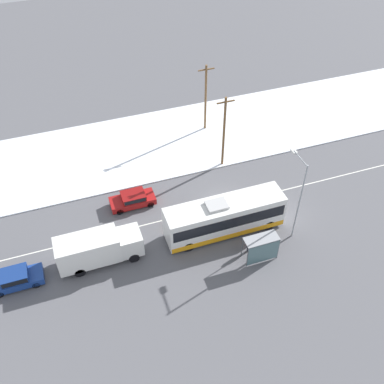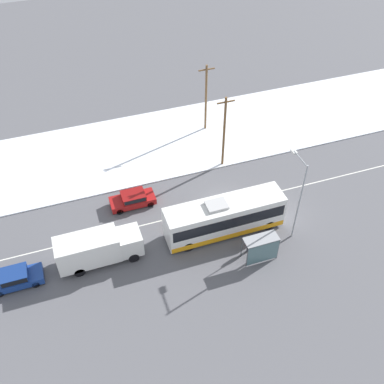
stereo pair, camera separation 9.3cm
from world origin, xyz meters
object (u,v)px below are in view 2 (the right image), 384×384
object	(u,v)px
box_truck	(97,248)
streetlamp	(298,191)
city_bus	(224,217)
utility_pole_snowlot	(206,97)
bus_shelter	(262,247)
utility_pole_roadside	(224,131)
pedestrian_at_stop	(250,242)
sedan_car	(133,199)
parked_car_near_truck	(16,278)

from	to	relation	value
box_truck	streetlamp	world-z (taller)	streetlamp
city_bus	utility_pole_snowlot	world-z (taller)	utility_pole_snowlot
bus_shelter	utility_pole_snowlot	bearing A→B (deg)	83.51
box_truck	utility_pole_roadside	size ratio (longest dim) A/B	0.87
streetlamp	utility_pole_roadside	xyz separation A→B (m)	(-2.16, 10.79, -0.83)
utility_pole_snowlot	city_bus	bearing A→B (deg)	-104.26
pedestrian_at_stop	bus_shelter	bearing A→B (deg)	-67.07
sedan_car	bus_shelter	size ratio (longest dim) A/B	1.47
sedan_car	utility_pole_roadside	xyz separation A→B (m)	(10.22, 2.80, 3.46)
parked_car_near_truck	sedan_car	bearing A→B (deg)	27.93
city_bus	streetlamp	world-z (taller)	streetlamp
box_truck	utility_pole_snowlot	xyz separation A→B (m)	(15.01, 15.02, 2.54)
sedan_car	streetlamp	world-z (taller)	streetlamp
city_bus	bus_shelter	distance (m)	4.41
sedan_car	utility_pole_snowlot	distance (m)	14.70
bus_shelter	utility_pole_roadside	world-z (taller)	utility_pole_roadside
utility_pole_snowlot	streetlamp	bearing A→B (deg)	-84.68
utility_pole_roadside	utility_pole_snowlot	distance (m)	6.64
city_bus	sedan_car	xyz separation A→B (m)	(-6.87, 5.86, -0.99)
sedan_car	pedestrian_at_stop	size ratio (longest dim) A/B	2.32
sedan_car	bus_shelter	xyz separation A→B (m)	(8.55, -9.94, 0.91)
sedan_car	utility_pole_roadside	distance (m)	11.15
pedestrian_at_stop	utility_pole_roadside	size ratio (longest dim) A/B	0.23
city_bus	utility_pole_snowlot	xyz separation A→B (m)	(3.89, 15.28, 2.42)
streetlamp	box_truck	bearing A→B (deg)	171.82
sedan_car	parked_car_near_truck	xyz separation A→B (m)	(-10.92, -5.79, 0.03)
city_bus	parked_car_near_truck	distance (m)	17.82
parked_car_near_truck	utility_pole_roadside	distance (m)	23.08
bus_shelter	utility_pole_snowlot	world-z (taller)	utility_pole_snowlot
parked_car_near_truck	bus_shelter	world-z (taller)	bus_shelter
pedestrian_at_stop	utility_pole_roadside	xyz separation A→B (m)	(2.17, 11.53, 3.11)
utility_pole_roadside	sedan_car	bearing A→B (deg)	-164.69
city_bus	bus_shelter	xyz separation A→B (m)	(1.68, -4.08, -0.08)
utility_pole_roadside	city_bus	bearing A→B (deg)	-111.14
pedestrian_at_stop	sedan_car	bearing A→B (deg)	132.64
pedestrian_at_stop	bus_shelter	world-z (taller)	bus_shelter
box_truck	pedestrian_at_stop	xyz separation A→B (m)	(12.30, -3.14, -0.52)
city_bus	pedestrian_at_stop	size ratio (longest dim) A/B	5.80
bus_shelter	utility_pole_roadside	xyz separation A→B (m)	(1.66, 12.74, 2.55)
bus_shelter	utility_pole_snowlot	xyz separation A→B (m)	(2.20, 19.36, 2.50)
streetlamp	utility_pole_roadside	size ratio (longest dim) A/B	1.01
city_bus	box_truck	xyz separation A→B (m)	(-11.12, 0.26, -0.12)
box_truck	utility_pole_snowlot	size ratio (longest dim) A/B	0.88
box_truck	utility_pole_roadside	bearing A→B (deg)	30.13
streetlamp	utility_pole_snowlot	size ratio (longest dim) A/B	1.02
city_bus	utility_pole_snowlot	bearing A→B (deg)	75.74
sedan_car	pedestrian_at_stop	distance (m)	11.88
city_bus	bus_shelter	world-z (taller)	city_bus
city_bus	streetlamp	distance (m)	6.76
box_truck	utility_pole_snowlot	distance (m)	21.38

